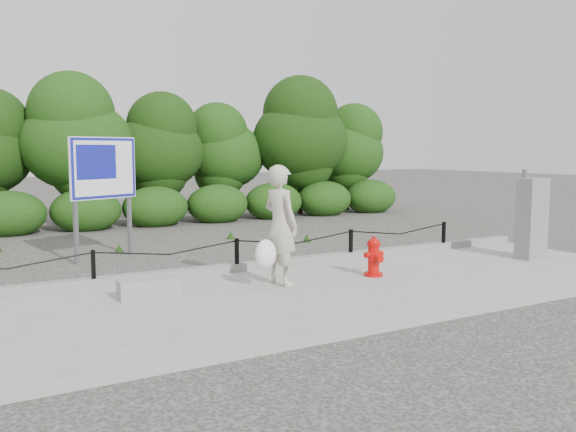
{
  "coord_description": "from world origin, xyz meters",
  "views": [
    {
      "loc": [
        -4.56,
        -9.76,
        2.25
      ],
      "look_at": [
        1.17,
        0.2,
        1.0
      ],
      "focal_mm": 38.0,
      "sensor_mm": 36.0,
      "label": 1
    }
  ],
  "objects_px": {
    "utility_cabinet": "(532,218)",
    "advertising_sign": "(103,174)",
    "concrete_block": "(149,288)",
    "pedestrian": "(280,227)",
    "fire_hydrant": "(374,257)"
  },
  "relations": [
    {
      "from": "concrete_block",
      "to": "utility_cabinet",
      "type": "xyz_separation_m",
      "value": [
        7.63,
        -0.63,
        0.67
      ]
    },
    {
      "from": "utility_cabinet",
      "to": "advertising_sign",
      "type": "relative_size",
      "value": 0.71
    },
    {
      "from": "fire_hydrant",
      "to": "concrete_block",
      "type": "relative_size",
      "value": 0.78
    },
    {
      "from": "pedestrian",
      "to": "advertising_sign",
      "type": "bearing_deg",
      "value": 11.65
    },
    {
      "from": "pedestrian",
      "to": "concrete_block",
      "type": "distance_m",
      "value": 2.25
    },
    {
      "from": "pedestrian",
      "to": "fire_hydrant",
      "type": "bearing_deg",
      "value": -108.79
    },
    {
      "from": "fire_hydrant",
      "to": "pedestrian",
      "type": "relative_size",
      "value": 0.36
    },
    {
      "from": "concrete_block",
      "to": "utility_cabinet",
      "type": "bearing_deg",
      "value": -4.71
    },
    {
      "from": "utility_cabinet",
      "to": "advertising_sign",
      "type": "bearing_deg",
      "value": 142.59
    },
    {
      "from": "concrete_block",
      "to": "advertising_sign",
      "type": "height_order",
      "value": "advertising_sign"
    },
    {
      "from": "pedestrian",
      "to": "utility_cabinet",
      "type": "bearing_deg",
      "value": -106.0
    },
    {
      "from": "pedestrian",
      "to": "concrete_block",
      "type": "height_order",
      "value": "pedestrian"
    },
    {
      "from": "concrete_block",
      "to": "advertising_sign",
      "type": "relative_size",
      "value": 0.35
    },
    {
      "from": "fire_hydrant",
      "to": "concrete_block",
      "type": "xyz_separation_m",
      "value": [
        -3.84,
        0.42,
        -0.19
      ]
    },
    {
      "from": "utility_cabinet",
      "to": "fire_hydrant",
      "type": "bearing_deg",
      "value": 171.52
    }
  ]
}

